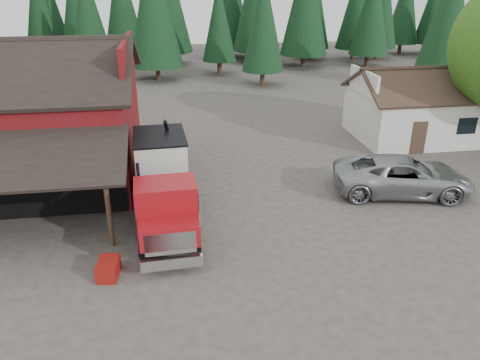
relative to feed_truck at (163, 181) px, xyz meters
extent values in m
plane|color=#453D36|center=(3.49, -4.03, -1.84)|extent=(120.00, 120.00, 0.00)
cube|color=maroon|center=(-7.51, 5.97, 0.66)|extent=(12.00, 10.00, 5.00)
cube|color=black|center=(-7.51, 8.47, 4.16)|extent=(12.80, 5.53, 2.35)
cube|color=maroon|center=(-1.51, 5.97, 4.16)|extent=(0.25, 7.00, 2.00)
cylinder|color=#382619|center=(-2.11, -1.93, -0.44)|extent=(0.20, 0.20, 2.80)
cube|color=silver|center=(16.49, 8.97, -0.34)|extent=(8.00, 6.00, 3.00)
cube|color=#38281E|center=(16.49, 7.47, 1.91)|extent=(8.60, 3.42, 1.80)
cube|color=#38281E|center=(16.49, 10.47, 1.91)|extent=(8.60, 3.42, 1.80)
cube|color=silver|center=(12.49, 8.97, 1.91)|extent=(0.20, 4.20, 1.50)
cube|color=#38281E|center=(14.99, 5.95, -0.84)|extent=(0.90, 0.06, 2.00)
cube|color=black|center=(17.99, 5.95, -0.24)|extent=(1.20, 0.06, 1.00)
cylinder|color=#382619|center=(9.49, 25.97, -1.04)|extent=(0.44, 0.44, 1.60)
cone|color=black|center=(9.49, 25.97, 4.06)|extent=(3.96, 3.96, 9.00)
cylinder|color=#382619|center=(25.49, 21.97, -1.04)|extent=(0.44, 0.44, 1.60)
cone|color=black|center=(25.49, 21.97, 5.06)|extent=(4.84, 4.84, 11.00)
cylinder|color=#382619|center=(-0.51, 29.97, -1.04)|extent=(0.44, 0.44, 1.60)
cone|color=black|center=(-0.51, 29.97, 5.56)|extent=(5.28, 5.28, 12.00)
cylinder|color=black|center=(-0.86, -2.94, -1.32)|extent=(0.39, 1.07, 1.05)
cylinder|color=black|center=(1.14, -2.84, -1.32)|extent=(0.39, 1.07, 1.05)
cylinder|color=black|center=(-1.09, 1.64, -1.32)|extent=(0.39, 1.07, 1.05)
cylinder|color=black|center=(0.91, 1.74, -1.32)|extent=(0.39, 1.07, 1.05)
cylinder|color=black|center=(-1.16, 2.97, -1.32)|extent=(0.39, 1.07, 1.05)
cylinder|color=black|center=(0.84, 3.07, -1.32)|extent=(0.39, 1.07, 1.05)
cube|color=black|center=(-0.02, 0.16, -0.93)|extent=(1.46, 8.25, 0.38)
cube|color=silver|center=(0.21, -4.36, -1.32)|extent=(2.20, 0.28, 0.43)
cube|color=silver|center=(0.21, -4.27, -0.55)|extent=(1.82, 0.19, 0.86)
cube|color=maroon|center=(0.18, -3.70, -0.41)|extent=(2.21, 1.35, 0.81)
cube|color=maroon|center=(0.12, -2.46, 0.12)|extent=(2.37, 1.73, 1.77)
cube|color=black|center=(0.15, -3.22, 0.40)|extent=(2.01, 0.18, 0.86)
cylinder|color=black|center=(-0.88, -1.65, 0.64)|extent=(0.14, 0.14, 1.72)
cube|color=black|center=(0.07, -1.50, 0.07)|extent=(2.34, 0.23, 1.53)
cube|color=black|center=(-0.08, 1.50, -0.68)|extent=(2.71, 5.65, 0.15)
cube|color=silver|center=(-0.08, 1.50, 0.74)|extent=(2.35, 3.25, 1.53)
cone|color=silver|center=(-0.08, 1.50, -0.22)|extent=(2.20, 2.20, 0.67)
cube|color=black|center=(-0.08, 1.50, 1.52)|extent=(2.45, 3.35, 0.08)
cylinder|color=black|center=(0.42, 2.86, 0.64)|extent=(0.61, 2.10, 2.91)
cube|color=maroon|center=(-0.77, 3.76, -0.41)|extent=(0.61, 0.79, 0.43)
cylinder|color=silver|center=(1.18, -1.78, -1.03)|extent=(0.58, 0.98, 0.53)
imported|color=#9DA0A5|center=(11.49, 0.93, -0.92)|extent=(7.06, 4.25, 1.83)
cube|color=maroon|center=(-2.05, -4.02, -1.54)|extent=(0.81, 1.17, 0.60)
camera|label=1|loc=(0.48, -18.53, 8.09)|focal=35.00mm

